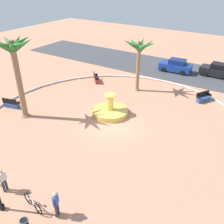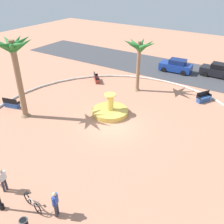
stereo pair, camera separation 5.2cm
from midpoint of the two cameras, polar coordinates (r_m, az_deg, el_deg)
The scene contains 14 objects.
ground_plane at distance 21.07m, azimuth 0.13°, elevation -3.18°, with size 80.00×80.00×0.00m, color tan.
plaza_curb at distance 21.02m, azimuth 0.13°, elevation -2.95°, with size 22.85×22.85×0.20m, color silver.
street_asphalt at distance 34.14m, azimuth 14.87°, elevation 9.09°, with size 48.00×8.00×0.03m, color #424247.
fountain at distance 22.65m, azimuth -0.50°, elevation 0.21°, with size 3.27×3.27×2.00m.
palm_tree_near_fountain at distance 26.06m, azimuth 6.13°, elevation 13.70°, with size 3.45×3.42×5.57m.
palm_tree_by_curb at distance 21.74m, azimuth -21.46°, elevation 11.42°, with size 3.49×3.50×7.04m.
bench_east at distance 29.55m, azimuth -3.65°, elevation 7.54°, with size 1.47×1.50×1.00m.
bench_west at distance 26.46m, azimuth 20.08°, elevation 2.97°, with size 1.24×1.63×1.00m.
bench_north at distance 25.57m, azimuth -22.01°, elevation 1.65°, with size 1.67×0.87×1.00m.
bicycle_by_lamppost at distance 15.09m, azimuth -17.76°, elevation -19.19°, with size 1.71×0.46×0.94m.
person_cyclist_helmet at distance 16.20m, azimuth -23.72°, elevation -13.87°, with size 0.22×0.53×1.63m.
person_cyclist_photo at distance 14.04m, azimuth -12.77°, elevation -19.58°, with size 0.30×0.51×1.67m.
parked_car_leftmost at distance 33.48m, azimuth 14.28°, elevation 10.16°, with size 4.09×2.09×1.67m.
parked_car_second at distance 33.47m, azimuth 22.93°, elevation 8.72°, with size 4.01×1.94×1.67m.
Camera 1 is at (9.57, -14.92, 11.40)m, focal length 40.05 mm.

